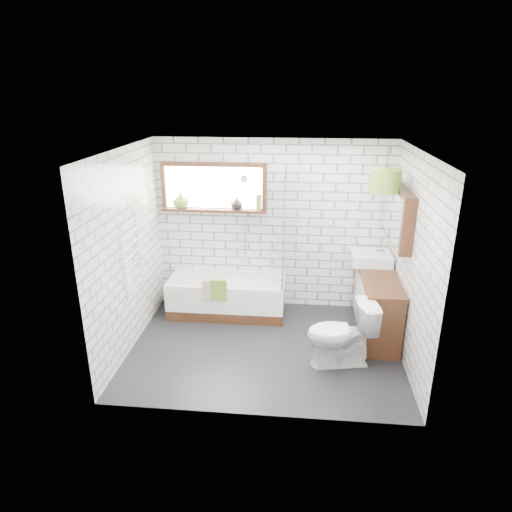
# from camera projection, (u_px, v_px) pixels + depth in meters

# --- Properties ---
(floor) EXTENTS (3.40, 2.60, 0.01)m
(floor) POSITION_uv_depth(u_px,v_px,m) (265.00, 347.00, 5.88)
(floor) COLOR black
(floor) RESTS_ON ground
(ceiling) EXTENTS (3.40, 2.60, 0.01)m
(ceiling) POSITION_uv_depth(u_px,v_px,m) (266.00, 150.00, 5.01)
(ceiling) COLOR white
(ceiling) RESTS_ON ground
(wall_back) EXTENTS (3.40, 0.01, 2.50)m
(wall_back) POSITION_uv_depth(u_px,v_px,m) (273.00, 226.00, 6.66)
(wall_back) COLOR white
(wall_back) RESTS_ON ground
(wall_front) EXTENTS (3.40, 0.01, 2.50)m
(wall_front) POSITION_uv_depth(u_px,v_px,m) (254.00, 305.00, 4.23)
(wall_front) COLOR white
(wall_front) RESTS_ON ground
(wall_left) EXTENTS (0.01, 2.60, 2.50)m
(wall_left) POSITION_uv_depth(u_px,v_px,m) (127.00, 252.00, 5.61)
(wall_left) COLOR white
(wall_left) RESTS_ON ground
(wall_right) EXTENTS (0.01, 2.60, 2.50)m
(wall_right) POSITION_uv_depth(u_px,v_px,m) (412.00, 262.00, 5.29)
(wall_right) COLOR white
(wall_right) RESTS_ON ground
(window) EXTENTS (1.52, 0.16, 0.68)m
(window) POSITION_uv_depth(u_px,v_px,m) (214.00, 188.00, 6.51)
(window) COLOR black
(window) RESTS_ON wall_back
(towel_radiator) EXTENTS (0.06, 0.52, 1.00)m
(towel_radiator) POSITION_uv_depth(u_px,v_px,m) (131.00, 256.00, 5.62)
(towel_radiator) COLOR white
(towel_radiator) RESTS_ON wall_left
(mirror_cabinet) EXTENTS (0.16, 1.20, 0.70)m
(mirror_cabinet) POSITION_uv_depth(u_px,v_px,m) (398.00, 215.00, 5.72)
(mirror_cabinet) COLOR black
(mirror_cabinet) RESTS_ON wall_right
(shower_riser) EXTENTS (0.02, 0.02, 1.30)m
(shower_riser) POSITION_uv_depth(u_px,v_px,m) (245.00, 219.00, 6.62)
(shower_riser) COLOR silver
(shower_riser) RESTS_ON wall_back
(bathtub) EXTENTS (1.68, 0.74, 0.54)m
(bathtub) POSITION_uv_depth(u_px,v_px,m) (227.00, 295.00, 6.71)
(bathtub) COLOR white
(bathtub) RESTS_ON floor
(shower_screen) EXTENTS (0.02, 0.72, 1.50)m
(shower_screen) POSITION_uv_depth(u_px,v_px,m) (284.00, 231.00, 6.28)
(shower_screen) COLOR white
(shower_screen) RESTS_ON bathtub
(towel_green) EXTENTS (0.22, 0.06, 0.30)m
(towel_green) POSITION_uv_depth(u_px,v_px,m) (219.00, 290.00, 6.29)
(towel_green) COLOR #577B25
(towel_green) RESTS_ON bathtub
(towel_beige) EXTENTS (0.21, 0.05, 0.28)m
(towel_beige) POSITION_uv_depth(u_px,v_px,m) (210.00, 290.00, 6.30)
(towel_beige) COLOR tan
(towel_beige) RESTS_ON bathtub
(vanity) EXTENTS (0.47, 1.46, 0.83)m
(vanity) POSITION_uv_depth(u_px,v_px,m) (377.00, 304.00, 6.12)
(vanity) COLOR black
(vanity) RESTS_ON floor
(basin) EXTENTS (0.53, 0.47, 0.16)m
(basin) POSITION_uv_depth(u_px,v_px,m) (371.00, 258.00, 6.35)
(basin) COLOR white
(basin) RESTS_ON vanity
(tap) EXTENTS (0.03, 0.03, 0.14)m
(tap) POSITION_uv_depth(u_px,v_px,m) (383.00, 256.00, 6.32)
(tap) COLOR silver
(tap) RESTS_ON vanity
(toilet) EXTENTS (0.60, 0.87, 0.81)m
(toilet) POSITION_uv_depth(u_px,v_px,m) (341.00, 334.00, 5.40)
(toilet) COLOR white
(toilet) RESTS_ON floor
(vase_olive) EXTENTS (0.30, 0.30, 0.24)m
(vase_olive) POSITION_uv_depth(u_px,v_px,m) (181.00, 201.00, 6.60)
(vase_olive) COLOR olive
(vase_olive) RESTS_ON window
(vase_dark) EXTENTS (0.22, 0.22, 0.18)m
(vase_dark) POSITION_uv_depth(u_px,v_px,m) (237.00, 205.00, 6.53)
(vase_dark) COLOR black
(vase_dark) RESTS_ON window
(bottle) EXTENTS (0.09, 0.09, 0.22)m
(bottle) POSITION_uv_depth(u_px,v_px,m) (259.00, 204.00, 6.49)
(bottle) COLOR olive
(bottle) RESTS_ON window
(pendant) EXTENTS (0.37, 0.37, 0.27)m
(pendant) POSITION_uv_depth(u_px,v_px,m) (385.00, 181.00, 5.45)
(pendant) COLOR #577B25
(pendant) RESTS_ON ceiling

